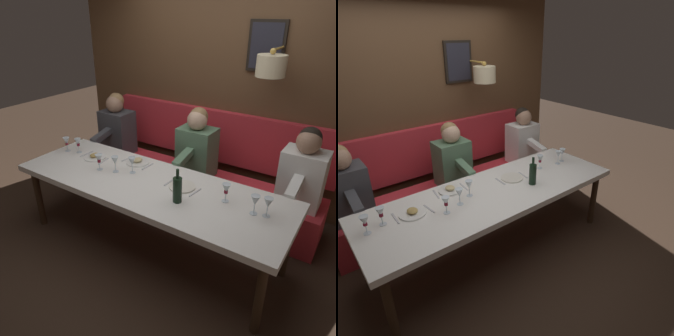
{
  "view_description": "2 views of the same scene",
  "coord_description": "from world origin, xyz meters",
  "views": [
    {
      "loc": [
        -2.09,
        -1.61,
        2.19
      ],
      "look_at": [
        0.05,
        -0.19,
        0.92
      ],
      "focal_mm": 34.73,
      "sensor_mm": 36.0,
      "label": 1
    },
    {
      "loc": [
        -2.05,
        1.5,
        2.19
      ],
      "look_at": [
        0.05,
        -0.19,
        0.92
      ],
      "focal_mm": 31.04,
      "sensor_mm": 36.0,
      "label": 2
    }
  ],
  "objects": [
    {
      "name": "ground_plane",
      "position": [
        0.0,
        0.0,
        0.0
      ],
      "size": [
        12.0,
        12.0,
        0.0
      ],
      "primitive_type": "plane",
      "color": "#332319"
    },
    {
      "name": "dining_table",
      "position": [
        0.0,
        0.0,
        0.68
      ],
      "size": [
        0.9,
        2.67,
        0.74
      ],
      "color": "white",
      "rests_on": "ground_plane"
    },
    {
      "name": "banquette_bench",
      "position": [
        0.89,
        0.0,
        0.23
      ],
      "size": [
        0.52,
        2.87,
        0.45
      ],
      "primitive_type": "cube",
      "color": "red",
      "rests_on": "ground_plane"
    },
    {
      "name": "back_wall_panel",
      "position": [
        1.46,
        -0.01,
        1.37
      ],
      "size": [
        0.59,
        4.07,
        2.9
      ],
      "color": "brown",
      "rests_on": "ground_plane"
    },
    {
      "name": "diner_nearest",
      "position": [
        0.88,
        -1.16,
        0.82
      ],
      "size": [
        0.6,
        0.4,
        0.79
      ],
      "color": "white",
      "rests_on": "banquette_bench"
    },
    {
      "name": "diner_near",
      "position": [
        0.88,
        -0.02,
        0.82
      ],
      "size": [
        0.6,
        0.4,
        0.79
      ],
      "color": "#567A5B",
      "rests_on": "banquette_bench"
    },
    {
      "name": "diner_middle",
      "position": [
        0.88,
        1.16,
        0.82
      ],
      "size": [
        0.6,
        0.4,
        0.79
      ],
      "color": "#3D3D42",
      "rests_on": "banquette_bench"
    },
    {
      "name": "place_setting_0",
      "position": [
        0.12,
        0.8,
        0.75
      ],
      "size": [
        0.24,
        0.32,
        0.05
      ],
      "color": "white",
      "rests_on": "dining_table"
    },
    {
      "name": "place_setting_1",
      "position": [
        0.28,
        0.35,
        0.75
      ],
      "size": [
        0.24,
        0.32,
        0.05
      ],
      "color": "silver",
      "rests_on": "dining_table"
    },
    {
      "name": "place_setting_2",
      "position": [
        0.1,
        -0.31,
        0.75
      ],
      "size": [
        0.24,
        0.32,
        0.01
      ],
      "color": "silver",
      "rests_on": "dining_table"
    },
    {
      "name": "wine_glass_0",
      "position": [
        -0.05,
        0.56,
        0.86
      ],
      "size": [
        0.07,
        0.07,
        0.16
      ],
      "color": "silver",
      "rests_on": "dining_table"
    },
    {
      "name": "wine_glass_1",
      "position": [
        0.09,
        1.19,
        0.86
      ],
      "size": [
        0.07,
        0.07,
        0.16
      ],
      "color": "silver",
      "rests_on": "dining_table"
    },
    {
      "name": "wine_glass_2",
      "position": [
        0.07,
        -1.09,
        0.86
      ],
      "size": [
        0.07,
        0.07,
        0.16
      ],
      "color": "silver",
      "rests_on": "dining_table"
    },
    {
      "name": "wine_glass_3",
      "position": [
        0.13,
        1.06,
        0.86
      ],
      "size": [
        0.07,
        0.07,
        0.16
      ],
      "color": "silver",
      "rests_on": "dining_table"
    },
    {
      "name": "wine_glass_4",
      "position": [
        0.08,
        0.25,
        0.86
      ],
      "size": [
        0.07,
        0.07,
        0.16
      ],
      "color": "silver",
      "rests_on": "dining_table"
    },
    {
      "name": "wine_glass_5",
      "position": [
        0.05,
        -0.99,
        0.86
      ],
      "size": [
        0.07,
        0.07,
        0.16
      ],
      "color": "silver",
      "rests_on": "dining_table"
    },
    {
      "name": "wine_glass_6",
      "position": [
        0.0,
        0.4,
        0.86
      ],
      "size": [
        0.07,
        0.07,
        0.16
      ],
      "color": "silver",
      "rests_on": "dining_table"
    },
    {
      "name": "wine_glass_7",
      "position": [
        0.1,
        -0.73,
        0.86
      ],
      "size": [
        0.07,
        0.07,
        0.16
      ],
      "color": "silver",
      "rests_on": "dining_table"
    },
    {
      "name": "wine_bottle",
      "position": [
        -0.13,
        -0.4,
        0.86
      ],
      "size": [
        0.08,
        0.08,
        0.3
      ],
      "color": "black",
      "rests_on": "dining_table"
    }
  ]
}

